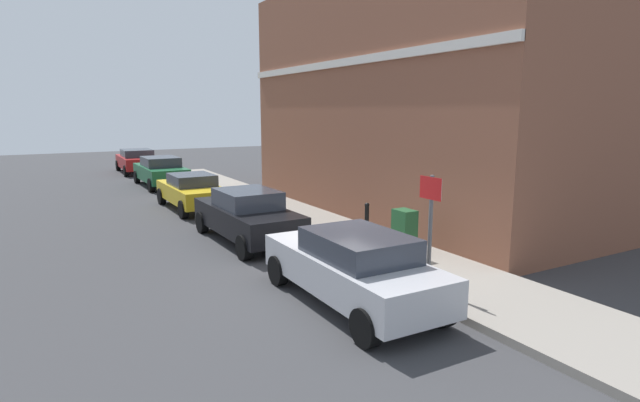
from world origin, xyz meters
The scene contains 11 objects.
ground centered at (0.00, 0.00, 0.00)m, with size 80.00×80.00×0.00m, color #38383A.
sidewalk centered at (1.90, 6.00, 0.07)m, with size 2.61×30.00×0.15m, color gray.
corner_building centered at (7.15, 4.91, 4.09)m, with size 8.01×13.83×8.18m.
car_silver centered at (-0.60, -1.53, 0.76)m, with size 1.80×4.39×1.45m.
car_black centered at (-0.61, 3.89, 0.76)m, with size 1.88×4.45×1.49m.
car_yellow centered at (-0.66, 9.42, 0.70)m, with size 1.84×4.25×1.33m.
car_green centered at (-0.41, 15.92, 0.76)m, with size 1.93×4.51×1.45m.
car_red centered at (-0.45, 22.18, 0.75)m, with size 1.99×4.42×1.40m.
utility_cabinet centered at (2.02, 0.19, 0.68)m, with size 0.46×0.61×1.15m.
bollard_near_cabinet centered at (2.12, 1.93, 0.70)m, with size 0.14×0.14×1.04m.
street_sign centered at (0.93, -1.94, 1.66)m, with size 0.08×0.60×2.30m.
Camera 1 is at (-5.65, -9.22, 3.67)m, focal length 28.27 mm.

